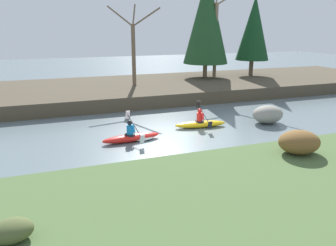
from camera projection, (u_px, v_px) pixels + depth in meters
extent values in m
plane|color=slate|center=(189.00, 138.00, 15.42)|extent=(90.00, 90.00, 0.00)
cube|color=#4C6638|center=(277.00, 193.00, 9.47)|extent=(44.00, 5.66, 0.81)
cube|color=#4C4233|center=(134.00, 90.00, 24.93)|extent=(44.00, 9.67, 0.87)
cylinder|color=#7A664C|center=(205.00, 70.00, 27.87)|extent=(0.36, 0.36, 1.20)
cone|color=#1E4723|center=(207.00, 18.00, 26.68)|extent=(3.73, 3.73, 7.25)
cylinder|color=brown|center=(251.00, 68.00, 28.99)|extent=(0.36, 0.36, 1.36)
cone|color=#143D1E|center=(254.00, 28.00, 28.04)|extent=(2.84, 2.84, 5.36)
cylinder|color=brown|center=(134.00, 55.00, 23.55)|extent=(0.28, 0.28, 4.35)
cylinder|color=brown|center=(120.00, 16.00, 23.11)|extent=(1.62, 1.38, 1.46)
cylinder|color=brown|center=(146.00, 17.00, 22.46)|extent=(1.70, 1.45, 1.29)
cylinder|color=brown|center=(134.00, 15.00, 23.64)|extent=(0.75, 1.83, 1.62)
cylinder|color=#7A664C|center=(215.00, 42.00, 26.79)|extent=(0.28, 0.28, 6.00)
ellipsoid|color=#4C562D|center=(12.00, 230.00, 6.66)|extent=(0.85, 0.71, 0.46)
ellipsoid|color=brown|center=(299.00, 142.00, 11.28)|extent=(1.48, 1.23, 0.80)
ellipsoid|color=yellow|center=(200.00, 124.00, 16.98)|extent=(2.75, 0.92, 0.34)
cone|color=yellow|center=(223.00, 122.00, 17.24)|extent=(0.37, 0.24, 0.20)
cylinder|color=black|center=(199.00, 122.00, 16.93)|extent=(0.53, 0.53, 0.08)
cylinder|color=red|center=(200.00, 117.00, 16.86)|extent=(0.33, 0.33, 0.42)
sphere|color=red|center=(200.00, 111.00, 16.77)|extent=(0.26, 0.26, 0.23)
cylinder|color=red|center=(200.00, 114.00, 17.08)|extent=(0.12, 0.23, 0.35)
cylinder|color=red|center=(203.00, 116.00, 16.63)|extent=(0.12, 0.23, 0.35)
cylinder|color=black|center=(204.00, 114.00, 16.87)|extent=(0.26, 1.90, 0.65)
cube|color=black|center=(198.00, 104.00, 17.67)|extent=(0.22, 0.18, 0.41)
cube|color=black|center=(210.00, 125.00, 16.07)|extent=(0.22, 0.18, 0.41)
ellipsoid|color=red|center=(131.00, 138.00, 14.91)|extent=(2.75, 0.87, 0.34)
cone|color=red|center=(156.00, 134.00, 15.41)|extent=(0.37, 0.23, 0.20)
cylinder|color=black|center=(130.00, 135.00, 14.84)|extent=(0.53, 0.53, 0.08)
cylinder|color=#1984CC|center=(130.00, 130.00, 14.77)|extent=(0.33, 0.33, 0.42)
sphere|color=black|center=(130.00, 123.00, 14.68)|extent=(0.25, 0.25, 0.23)
cylinder|color=#1984CC|center=(130.00, 126.00, 15.00)|extent=(0.11, 0.23, 0.35)
cylinder|color=#1984CC|center=(134.00, 129.00, 14.58)|extent=(0.11, 0.23, 0.35)
cylinder|color=black|center=(135.00, 126.00, 14.83)|extent=(0.23, 1.91, 0.65)
cube|color=white|center=(128.00, 115.00, 15.57)|extent=(0.21, 0.18, 0.41)
cube|color=white|center=(142.00, 139.00, 14.10)|extent=(0.21, 0.18, 0.41)
ellipsoid|color=white|center=(143.00, 138.00, 15.15)|extent=(1.16, 0.81, 0.18)
ellipsoid|color=gray|center=(268.00, 114.00, 17.67)|extent=(1.70, 1.33, 0.96)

